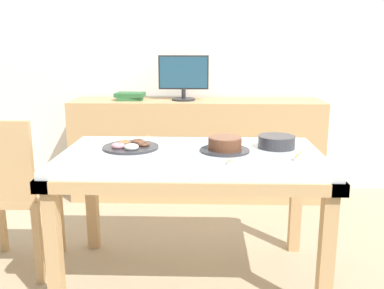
% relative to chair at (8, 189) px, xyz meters
% --- Properties ---
extents(ground_plane, '(12.00, 12.00, 0.00)m').
position_rel_chair_xyz_m(ground_plane, '(1.05, -0.02, -0.52)').
color(ground_plane, tan).
extents(wall_back, '(8.00, 0.10, 2.60)m').
position_rel_chair_xyz_m(wall_back, '(1.05, 1.66, 0.78)').
color(wall_back, white).
rests_on(wall_back, ground).
extents(dining_table, '(1.46, 0.85, 0.75)m').
position_rel_chair_xyz_m(dining_table, '(1.05, -0.02, 0.13)').
color(dining_table, silver).
rests_on(dining_table, ground).
extents(chair, '(0.43, 0.43, 0.94)m').
position_rel_chair_xyz_m(chair, '(0.00, 0.00, 0.00)').
color(chair, tan).
rests_on(chair, ground).
extents(sideboard, '(2.15, 0.44, 0.86)m').
position_rel_chair_xyz_m(sideboard, '(1.05, 1.36, -0.09)').
color(sideboard, tan).
rests_on(sideboard, ground).
extents(computer_monitor, '(0.42, 0.20, 0.38)m').
position_rel_chair_xyz_m(computer_monitor, '(0.94, 1.36, 0.53)').
color(computer_monitor, '#262628').
rests_on(computer_monitor, sideboard).
extents(book_stack, '(0.25, 0.20, 0.06)m').
position_rel_chair_xyz_m(book_stack, '(0.47, 1.36, 0.37)').
color(book_stack, '#2D6638').
rests_on(book_stack, sideboard).
extents(cake_chocolate_round, '(0.28, 0.28, 0.08)m').
position_rel_chair_xyz_m(cake_chocolate_round, '(1.23, 0.02, 0.26)').
color(cake_chocolate_round, '#333338').
rests_on(cake_chocolate_round, dining_table).
extents(pastry_platter, '(0.32, 0.32, 0.04)m').
position_rel_chair_xyz_m(pastry_platter, '(0.70, 0.07, 0.24)').
color(pastry_platter, '#333338').
rests_on(pastry_platter, dining_table).
extents(plate_stack, '(0.21, 0.21, 0.07)m').
position_rel_chair_xyz_m(plate_stack, '(1.53, 0.11, 0.26)').
color(plate_stack, '#333338').
rests_on(plate_stack, dining_table).
extents(tealight_right_edge, '(0.04, 0.04, 0.04)m').
position_rel_chair_xyz_m(tealight_right_edge, '(1.33, 0.23, 0.24)').
color(tealight_right_edge, silver).
rests_on(tealight_right_edge, dining_table).
extents(tealight_near_front, '(0.04, 0.04, 0.04)m').
position_rel_chair_xyz_m(tealight_near_front, '(1.25, -0.24, 0.24)').
color(tealight_near_front, silver).
rests_on(tealight_near_front, dining_table).
extents(tealight_left_edge, '(0.04, 0.04, 0.04)m').
position_rel_chair_xyz_m(tealight_left_edge, '(0.77, 0.31, 0.24)').
color(tealight_left_edge, silver).
rests_on(tealight_left_edge, dining_table).
extents(tealight_centre, '(0.04, 0.04, 0.04)m').
position_rel_chair_xyz_m(tealight_centre, '(1.63, -0.07, 0.24)').
color(tealight_centre, silver).
rests_on(tealight_centre, dining_table).
extents(tealight_near_cakes, '(0.04, 0.04, 0.04)m').
position_rel_chair_xyz_m(tealight_near_cakes, '(1.59, -0.16, 0.24)').
color(tealight_near_cakes, silver).
rests_on(tealight_near_cakes, dining_table).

